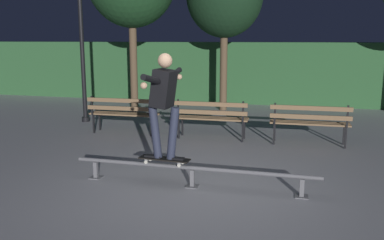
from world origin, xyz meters
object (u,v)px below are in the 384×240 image
(grind_rail, at_px, (192,171))
(park_bench_left_center, at_px, (211,115))
(park_bench_leftmost, at_px, (123,111))
(park_bench_right_center, at_px, (310,120))
(lamp_post_left, at_px, (81,26))
(skateboard, at_px, (164,159))
(skateboarder, at_px, (164,97))

(grind_rail, height_order, park_bench_left_center, park_bench_left_center)
(park_bench_left_center, bearing_deg, grind_rail, -82.97)
(park_bench_leftmost, relative_size, park_bench_right_center, 1.00)
(grind_rail, relative_size, lamp_post_left, 0.95)
(grind_rail, bearing_deg, skateboard, 180.00)
(park_bench_left_center, relative_size, park_bench_right_center, 1.00)
(park_bench_right_center, xyz_separation_m, lamp_post_left, (-5.71, 1.10, 1.94))
(grind_rail, height_order, park_bench_right_center, park_bench_right_center)
(skateboarder, bearing_deg, skateboard, 176.14)
(skateboard, distance_m, skateboarder, 0.94)
(park_bench_left_center, bearing_deg, lamp_post_left, 163.16)
(skateboarder, xyz_separation_m, lamp_post_left, (-3.58, 4.07, 1.15))
(park_bench_leftmost, height_order, lamp_post_left, lamp_post_left)
(skateboard, relative_size, skateboarder, 0.51)
(park_bench_right_center, bearing_deg, skateboarder, -125.68)
(park_bench_right_center, distance_m, lamp_post_left, 6.13)
(park_bench_right_center, bearing_deg, skateboard, -125.72)
(skateboard, height_order, lamp_post_left, lamp_post_left)
(grind_rail, bearing_deg, skateboarder, -179.97)
(skateboarder, relative_size, park_bench_leftmost, 0.97)
(skateboard, bearing_deg, park_bench_left_center, 88.71)
(park_bench_left_center, distance_m, lamp_post_left, 4.28)
(grind_rail, height_order, skateboard, skateboard)
(skateboard, xyz_separation_m, park_bench_right_center, (2.13, 2.96, 0.14))
(park_bench_right_center, bearing_deg, park_bench_left_center, 180.00)
(skateboarder, bearing_deg, lamp_post_left, 131.35)
(skateboard, bearing_deg, grind_rail, -0.00)
(skateboarder, distance_m, park_bench_leftmost, 3.66)
(skateboard, xyz_separation_m, skateboarder, (0.00, -0.00, 0.94))
(park_bench_left_center, xyz_separation_m, park_bench_right_center, (2.07, 0.00, 0.00))
(lamp_post_left, bearing_deg, park_bench_right_center, -10.94)
(grind_rail, bearing_deg, park_bench_right_center, 60.17)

